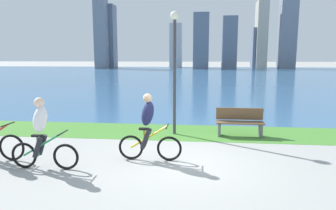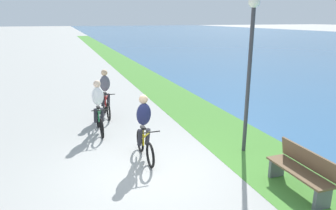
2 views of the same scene
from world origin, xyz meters
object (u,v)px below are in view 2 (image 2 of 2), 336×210
Objects in this scene: cyclist_distant_rear at (106,94)px; lamppost_tall at (250,54)px; cyclist_lead at (144,127)px; cyclist_trailing at (98,107)px; bench_near_path at (301,171)px.

lamppost_tall reaches higher than cyclist_distant_rear.
cyclist_distant_rear is (-3.84, -0.39, 0.01)m from cyclist_lead.
cyclist_trailing is (-2.28, -0.83, -0.00)m from cyclist_lead.
cyclist_distant_rear is at bearing -154.80° from bench_near_path.
lamppost_tall reaches higher than bench_near_path.
bench_near_path is at bearing 35.54° from cyclist_trailing.
cyclist_trailing is at bearing -127.90° from lamppost_tall.
lamppost_tall reaches higher than cyclist_trailing.
lamppost_tall is (2.70, 3.47, 1.75)m from cyclist_trailing.
cyclist_lead is 0.97× the size of cyclist_distant_rear.
cyclist_trailing is 1.62m from cyclist_distant_rear.
cyclist_distant_rear is (-1.56, 0.44, 0.01)m from cyclist_trailing.
cyclist_distant_rear is 7.04m from bench_near_path.
bench_near_path is (6.36, 2.99, -0.39)m from cyclist_distant_rear.
bench_near_path is 0.38× the size of lamppost_tall.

